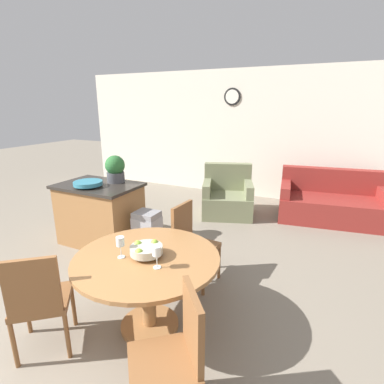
% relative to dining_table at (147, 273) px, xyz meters
% --- Properties ---
extents(wall_back, '(8.00, 0.09, 2.70)m').
position_rel_dining_table_xyz_m(wall_back, '(-0.52, 4.50, 0.79)').
color(wall_back, silver).
rests_on(wall_back, ground_plane).
extents(dining_table, '(1.26, 1.26, 0.72)m').
position_rel_dining_table_xyz_m(dining_table, '(0.00, 0.00, 0.00)').
color(dining_table, '#9E6B3D').
rests_on(dining_table, ground_plane).
extents(dining_chair_near_left, '(0.59, 0.59, 0.91)m').
position_rel_dining_table_xyz_m(dining_chair_near_left, '(-0.61, -0.61, -0.05)').
color(dining_chair_near_left, brown).
rests_on(dining_chair_near_left, ground_plane).
extents(dining_chair_near_right, '(0.59, 0.59, 0.91)m').
position_rel_dining_table_xyz_m(dining_chair_near_right, '(0.61, -0.61, -0.05)').
color(dining_chair_near_right, brown).
rests_on(dining_chair_near_right, ground_plane).
extents(dining_chair_far_side, '(0.46, 0.46, 0.91)m').
position_rel_dining_table_xyz_m(dining_chair_far_side, '(0.00, 0.87, -0.05)').
color(dining_chair_far_side, brown).
rests_on(dining_chair_far_side, ground_plane).
extents(fruit_bowl, '(0.28, 0.28, 0.12)m').
position_rel_dining_table_xyz_m(fruit_bowl, '(0.00, 0.00, 0.23)').
color(fruit_bowl, '#B7B29E').
rests_on(fruit_bowl, dining_table).
extents(wine_glass_left, '(0.07, 0.07, 0.19)m').
position_rel_dining_table_xyz_m(wine_glass_left, '(-0.19, -0.11, 0.30)').
color(wine_glass_left, silver).
rests_on(wine_glass_left, dining_table).
extents(wine_glass_right, '(0.07, 0.07, 0.19)m').
position_rel_dining_table_xyz_m(wine_glass_right, '(0.18, -0.12, 0.30)').
color(wine_glass_right, silver).
rests_on(wine_glass_right, dining_table).
extents(kitchen_island, '(1.15, 0.77, 0.89)m').
position_rel_dining_table_xyz_m(kitchen_island, '(-1.63, 1.19, -0.11)').
color(kitchen_island, '#9E6B3D').
rests_on(kitchen_island, ground_plane).
extents(teal_bowl, '(0.39, 0.39, 0.08)m').
position_rel_dining_table_xyz_m(teal_bowl, '(-1.65, 1.04, 0.38)').
color(teal_bowl, teal).
rests_on(teal_bowl, kitchen_island).
extents(potted_plant, '(0.28, 0.28, 0.39)m').
position_rel_dining_table_xyz_m(potted_plant, '(-1.48, 1.41, 0.53)').
color(potted_plant, '#4C4C51').
rests_on(potted_plant, kitchen_island).
extents(trash_bin, '(0.33, 0.28, 0.62)m').
position_rel_dining_table_xyz_m(trash_bin, '(-0.79, 1.16, -0.25)').
color(trash_bin, '#9E9EA3').
rests_on(trash_bin, ground_plane).
extents(couch, '(1.87, 1.20, 0.86)m').
position_rel_dining_table_xyz_m(couch, '(1.39, 3.69, -0.27)').
color(couch, maroon).
rests_on(couch, ground_plane).
extents(armchair, '(1.11, 1.08, 0.91)m').
position_rel_dining_table_xyz_m(armchair, '(-0.36, 3.13, -0.26)').
color(armchair, '#7A7F5B').
rests_on(armchair, ground_plane).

